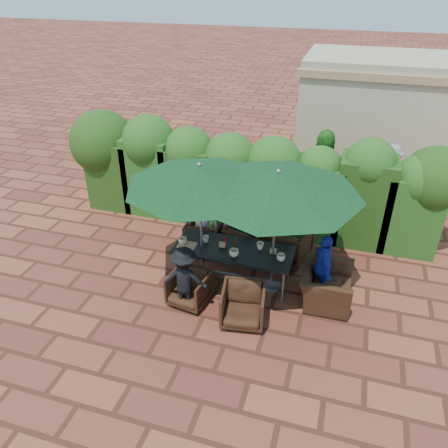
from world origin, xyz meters
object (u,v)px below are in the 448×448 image
(umbrella_left, at_px, (199,176))
(umbrella_right, at_px, (278,183))
(chair_far_left, at_px, (204,233))
(chair_near_left, at_px, (189,287))
(chair_far_mid, at_px, (247,239))
(chair_end_right, at_px, (326,281))
(chair_near_right, at_px, (243,304))
(dining_table, at_px, (234,252))
(chair_far_right, at_px, (289,242))

(umbrella_left, distance_m, umbrella_right, 1.36)
(umbrella_left, bearing_deg, chair_far_left, 106.68)
(chair_far_left, relative_size, chair_near_left, 1.09)
(umbrella_left, xyz_separation_m, chair_far_mid, (0.66, 1.00, -1.82))
(umbrella_right, xyz_separation_m, chair_near_left, (-1.34, -0.88, -1.87))
(umbrella_right, height_order, chair_end_right, umbrella_right)
(chair_near_right, bearing_deg, umbrella_left, 129.79)
(umbrella_left, xyz_separation_m, chair_near_left, (0.02, -0.77, -1.87))
(dining_table, height_order, chair_far_mid, chair_far_mid)
(dining_table, relative_size, chair_far_left, 2.99)
(chair_near_right, distance_m, chair_end_right, 1.62)
(umbrella_right, bearing_deg, chair_end_right, -6.80)
(umbrella_left, height_order, chair_near_left, umbrella_left)
(chair_far_right, distance_m, chair_end_right, 1.43)
(dining_table, distance_m, chair_far_right, 1.39)
(dining_table, distance_m, chair_near_right, 1.17)
(umbrella_left, relative_size, chair_end_right, 2.58)
(chair_near_left, bearing_deg, chair_far_mid, 78.43)
(umbrella_right, distance_m, chair_near_right, 2.15)
(chair_far_mid, bearing_deg, umbrella_left, 78.07)
(chair_near_left, relative_size, chair_end_right, 0.66)
(chair_near_left, distance_m, chair_end_right, 2.49)
(dining_table, bearing_deg, chair_far_right, 49.32)
(dining_table, relative_size, chair_near_left, 3.27)
(umbrella_left, xyz_separation_m, chair_far_left, (-0.30, 0.99, -1.84))
(chair_far_right, bearing_deg, chair_end_right, 143.26)
(umbrella_left, xyz_separation_m, chair_near_right, (1.08, -0.96, -1.84))
(chair_far_left, xyz_separation_m, chair_near_left, (0.31, -1.76, -0.03))
(umbrella_right, height_order, chair_near_right, umbrella_right)
(chair_far_left, height_order, chair_near_right, same)
(chair_far_left, xyz_separation_m, chair_near_right, (1.38, -1.96, 0.00))
(chair_far_left, bearing_deg, chair_end_right, 157.55)
(umbrella_left, height_order, chair_far_mid, umbrella_left)
(chair_far_left, bearing_deg, chair_near_right, 123.23)
(dining_table, relative_size, chair_near_right, 2.99)
(chair_far_left, distance_m, chair_far_mid, 0.95)
(chair_far_mid, relative_size, chair_far_right, 0.94)
(umbrella_right, xyz_separation_m, chair_far_right, (0.15, 1.00, -1.79))
(dining_table, bearing_deg, umbrella_right, 3.00)
(chair_far_right, bearing_deg, chair_near_left, 66.79)
(chair_near_right, bearing_deg, chair_far_left, 116.63)
(chair_end_right, bearing_deg, umbrella_left, 88.57)
(chair_end_right, bearing_deg, chair_far_mid, 58.51)
(chair_near_left, bearing_deg, umbrella_left, 99.48)
(umbrella_left, relative_size, chair_near_left, 3.90)
(chair_far_right, height_order, chair_end_right, chair_end_right)
(chair_far_right, bearing_deg, umbrella_left, 51.69)
(dining_table, xyz_separation_m, chair_near_left, (-0.60, -0.84, -0.33))
(dining_table, distance_m, umbrella_left, 1.66)
(umbrella_right, distance_m, chair_far_right, 2.06)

